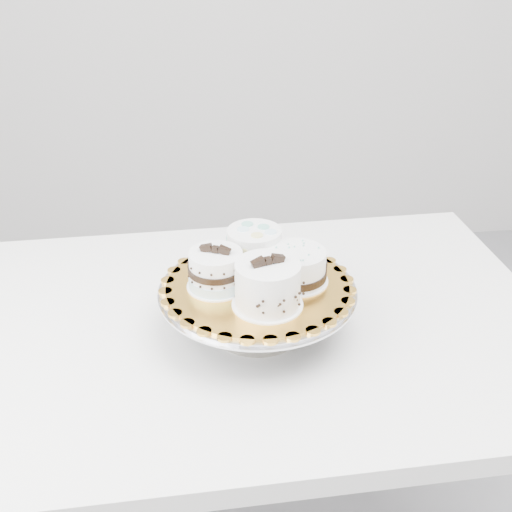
{
  "coord_description": "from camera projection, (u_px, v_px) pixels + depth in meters",
  "views": [
    {
      "loc": [
        -0.14,
        -0.97,
        1.47
      ],
      "look_at": [
        -0.01,
        0.03,
        0.9
      ],
      "focal_mm": 45.0,
      "sensor_mm": 36.0,
      "label": 1
    }
  ],
  "objects": [
    {
      "name": "cake_swirl",
      "position": [
        268.0,
        286.0,
        1.09
      ],
      "size": [
        0.14,
        0.14,
        0.1
      ],
      "rotation": [
        0.0,
        0.0,
        0.29
      ],
      "color": "white",
      "rests_on": "cake_board"
    },
    {
      "name": "cake_ribbon",
      "position": [
        297.0,
        267.0,
        1.16
      ],
      "size": [
        0.13,
        0.13,
        0.07
      ],
      "rotation": [
        0.0,
        0.0,
        -0.26
      ],
      "color": "white",
      "rests_on": "cake_board"
    },
    {
      "name": "table",
      "position": [
        243.0,
        351.0,
        1.28
      ],
      "size": [
        1.23,
        0.84,
        0.75
      ],
      "rotation": [
        0.0,
        0.0,
        0.02
      ],
      "color": "white",
      "rests_on": "floor"
    },
    {
      "name": "cake_stand",
      "position": [
        257.0,
        301.0,
        1.18
      ],
      "size": [
        0.36,
        0.36,
        0.1
      ],
      "color": "gray",
      "rests_on": "table"
    },
    {
      "name": "cake_board",
      "position": [
        258.0,
        285.0,
        1.17
      ],
      "size": [
        0.34,
        0.34,
        0.0
      ],
      "primitive_type": "cylinder",
      "rotation": [
        0.0,
        0.0,
        0.03
      ],
      "color": "gold",
      "rests_on": "cake_stand"
    },
    {
      "name": "cake_banded",
      "position": [
        216.0,
        271.0,
        1.14
      ],
      "size": [
        0.13,
        0.13,
        0.09
      ],
      "rotation": [
        0.0,
        0.0,
        -0.41
      ],
      "color": "white",
      "rests_on": "cake_board"
    },
    {
      "name": "cake_dots",
      "position": [
        254.0,
        248.0,
        1.21
      ],
      "size": [
        0.13,
        0.13,
        0.08
      ],
      "rotation": [
        0.0,
        0.0,
        -0.34
      ],
      "color": "white",
      "rests_on": "cake_board"
    }
  ]
}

